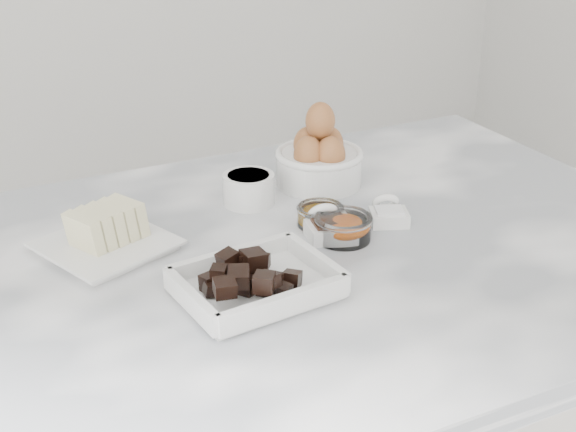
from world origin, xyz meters
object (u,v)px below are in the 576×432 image
object	(u,v)px
chocolate_dish	(256,279)
vanilla_spoon	(327,226)
butter_plate	(103,236)
egg_bowl	(319,158)
sugar_ramekin	(249,188)
salt_spoon	(388,213)
zest_bowl	(343,226)
honey_bowl	(320,215)

from	to	relation	value
chocolate_dish	vanilla_spoon	world-z (taller)	chocolate_dish
chocolate_dish	butter_plate	xyz separation A→B (m)	(-0.14, 0.20, 0.00)
egg_bowl	chocolate_dish	bearing A→B (deg)	-130.56
sugar_ramekin	salt_spoon	size ratio (longest dim) A/B	1.01
vanilla_spoon	salt_spoon	world-z (taller)	vanilla_spoon
butter_plate	salt_spoon	distance (m)	0.42
butter_plate	vanilla_spoon	bearing A→B (deg)	-17.71
sugar_ramekin	zest_bowl	distance (m)	0.19
zest_bowl	vanilla_spoon	size ratio (longest dim) A/B	0.99
butter_plate	salt_spoon	bearing A→B (deg)	-13.16
butter_plate	honey_bowl	size ratio (longest dim) A/B	2.89
sugar_ramekin	honey_bowl	xyz separation A→B (m)	(0.06, -0.12, -0.01)
butter_plate	vanilla_spoon	world-z (taller)	butter_plate
chocolate_dish	salt_spoon	xyz separation A→B (m)	(0.27, 0.11, -0.01)
zest_bowl	chocolate_dish	bearing A→B (deg)	-153.71
chocolate_dish	butter_plate	size ratio (longest dim) A/B	1.00
zest_bowl	salt_spoon	xyz separation A→B (m)	(0.09, 0.02, -0.01)
chocolate_dish	sugar_ramekin	xyz separation A→B (m)	(0.11, 0.26, 0.00)
butter_plate	salt_spoon	xyz separation A→B (m)	(0.41, -0.10, -0.01)
butter_plate	egg_bowl	bearing A→B (deg)	11.95
zest_bowl	vanilla_spoon	distance (m)	0.02
sugar_ramekin	egg_bowl	size ratio (longest dim) A/B	0.55
vanilla_spoon	honey_bowl	bearing A→B (deg)	77.36
chocolate_dish	vanilla_spoon	xyz separation A→B (m)	(0.16, 0.11, -0.01)
egg_bowl	zest_bowl	world-z (taller)	egg_bowl
honey_bowl	zest_bowl	size ratio (longest dim) A/B	0.84
butter_plate	salt_spoon	size ratio (longest dim) A/B	2.57
vanilla_spoon	zest_bowl	bearing A→B (deg)	-50.75
honey_bowl	vanilla_spoon	size ratio (longest dim) A/B	0.84
butter_plate	sugar_ramekin	world-z (taller)	butter_plate
chocolate_dish	egg_bowl	size ratio (longest dim) A/B	1.41
sugar_ramekin	zest_bowl	bearing A→B (deg)	-68.28
sugar_ramekin	salt_spoon	distance (m)	0.22
egg_bowl	salt_spoon	world-z (taller)	egg_bowl
sugar_ramekin	salt_spoon	world-z (taller)	sugar_ramekin
egg_bowl	honey_bowl	bearing A→B (deg)	-117.64
sugar_ramekin	vanilla_spoon	bearing A→B (deg)	-70.80
egg_bowl	vanilla_spoon	world-z (taller)	egg_bowl
sugar_ramekin	butter_plate	bearing A→B (deg)	-166.23
chocolate_dish	salt_spoon	size ratio (longest dim) A/B	2.57
sugar_ramekin	egg_bowl	distance (m)	0.14
chocolate_dish	honey_bowl	xyz separation A→B (m)	(0.17, 0.14, -0.01)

